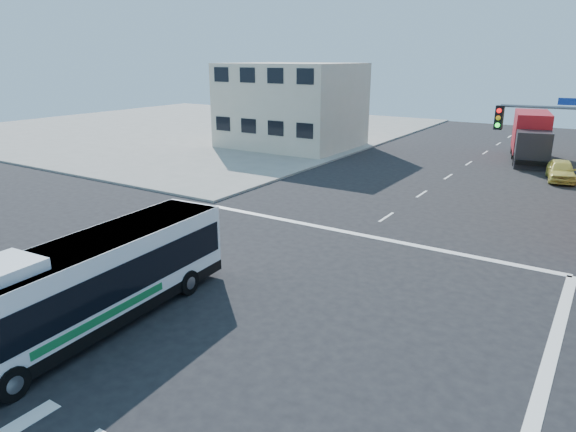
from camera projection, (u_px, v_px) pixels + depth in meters
The scene contains 6 objects.
ground at pixel (245, 309), 18.14m from camera, with size 120.00×120.00×0.00m, color black.
sidewalk_nw at pixel (192, 128), 64.29m from camera, with size 50.00×50.00×0.15m, color gray.
building_west at pixel (291, 106), 49.83m from camera, with size 12.06×10.06×8.00m.
transit_bus at pixel (87, 284), 16.36m from camera, with size 3.13×11.23×3.28m.
box_truck at pixel (531, 138), 43.67m from camera, with size 4.30×9.28×4.03m.
parked_car at pixel (561, 170), 36.87m from camera, with size 1.76×4.38×1.49m, color #E1D25A.
Camera 1 is at (10.10, -12.94, 8.54)m, focal length 32.00 mm.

